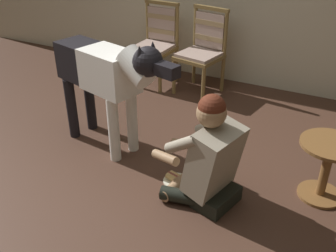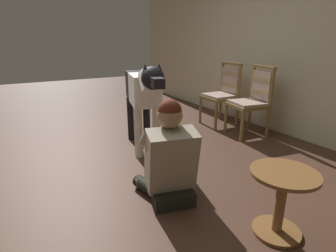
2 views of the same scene
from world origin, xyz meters
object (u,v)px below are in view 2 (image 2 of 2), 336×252
at_px(dining_chair_left_of_pair, 224,91).
at_px(person_sitting_on_floor, 169,159).
at_px(dining_chair_right_of_pair, 253,98).
at_px(large_dog, 144,92).
at_px(round_side_table, 281,197).
at_px(hot_dog_on_plate, 161,178).

relative_size(dining_chair_left_of_pair, person_sitting_on_floor, 1.12).
distance_m(dining_chair_right_of_pair, large_dog, 1.61).
bearing_deg(dining_chair_left_of_pair, dining_chair_right_of_pair, -0.14).
bearing_deg(round_side_table, dining_chair_right_of_pair, 138.21).
bearing_deg(round_side_table, dining_chair_left_of_pair, 147.18).
distance_m(dining_chair_right_of_pair, person_sitting_on_floor, 2.03).
distance_m(dining_chair_left_of_pair, hot_dog_on_plate, 2.17).
relative_size(person_sitting_on_floor, hot_dog_on_plate, 4.12).
bearing_deg(dining_chair_right_of_pair, large_dog, -98.79).
height_order(person_sitting_on_floor, large_dog, large_dog).
relative_size(person_sitting_on_floor, round_side_table, 1.82).
height_order(large_dog, round_side_table, large_dog).
distance_m(dining_chair_left_of_pair, round_side_table, 2.64).
xyz_separation_m(person_sitting_on_floor, large_dog, (-1.06, 0.27, 0.37)).
bearing_deg(hot_dog_on_plate, person_sitting_on_floor, -14.53).
bearing_deg(large_dog, round_side_table, 4.85).
distance_m(person_sitting_on_floor, large_dog, 1.15).
bearing_deg(round_side_table, hot_dog_on_plate, -161.67).
bearing_deg(round_side_table, large_dog, -175.15).
bearing_deg(dining_chair_left_of_pair, round_side_table, -32.82).
bearing_deg(person_sitting_on_floor, round_side_table, 28.99).
xyz_separation_m(dining_chair_right_of_pair, round_side_table, (1.59, -1.42, -0.25)).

